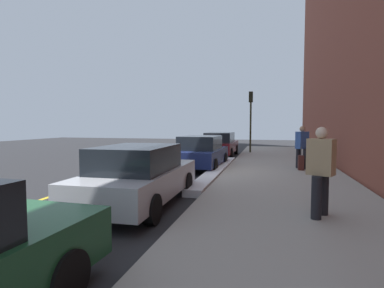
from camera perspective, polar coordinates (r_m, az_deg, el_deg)
ground_plane at (r=13.20m, az=1.88°, el=-5.18°), size 56.00×56.00×0.00m
sidewalk at (r=12.91m, az=16.41°, el=-5.20°), size 28.00×4.60×0.15m
lane_stripe_centre at (r=14.21m, az=-10.89°, el=-4.59°), size 28.00×0.14×0.01m
snow_bank_curb at (r=12.73m, az=4.66°, el=-5.02°), size 8.62×0.56×0.22m
parked_car_silver at (r=7.82m, az=-9.76°, el=-5.79°), size 4.52×1.94×1.51m
parked_car_navy at (r=13.91m, az=1.70°, el=-1.58°), size 4.15×1.98×1.51m
parked_car_maroon at (r=19.60m, az=5.24°, el=-0.05°), size 4.62×1.93×1.51m
pedestrian_blue_coat at (r=13.82m, az=19.75°, el=-0.35°), size 0.55×0.57×1.81m
pedestrian_tan_coat at (r=6.76m, az=22.80°, el=-4.34°), size 0.56×0.58×1.84m
traffic_light_pole at (r=20.94m, az=10.85°, el=6.01°), size 0.35×0.26×4.04m
rolling_suitcase at (r=13.46m, az=19.56°, el=-3.27°), size 0.34×0.22×0.96m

